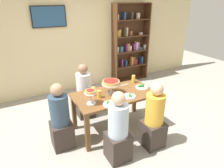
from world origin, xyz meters
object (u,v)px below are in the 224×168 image
personal_pizza_stand (91,94)px  salad_plate_far_diner (129,96)px  beer_glass_amber_short (133,79)px  deep_dish_pizza_stand (111,83)px  cutlery_knife_near (125,85)px  cutlery_fork_near (151,93)px  bookshelf (130,44)px  diner_head_west (61,121)px  water_glass_clear_near (114,84)px  diner_near_right (154,120)px  television (49,17)px  beer_glass_amber_spare (93,91)px  diner_far_left (84,95)px  dining_table (115,99)px  salad_plate_spare (110,104)px  diner_near_left (118,132)px  beer_glass_amber_tall (99,94)px  salad_plate_near_diner (142,87)px

personal_pizza_stand → salad_plate_far_diner: personal_pizza_stand is taller
beer_glass_amber_short → deep_dish_pizza_stand: bearing=-160.6°
deep_dish_pizza_stand → salad_plate_far_diner: bearing=-52.2°
deep_dish_pizza_stand → cutlery_knife_near: (0.41, 0.20, -0.20)m
cutlery_fork_near → bookshelf: bearing=44.4°
diner_head_west → water_glass_clear_near: size_ratio=12.11×
diner_near_right → television: bearing=17.9°
diner_head_west → beer_glass_amber_spare: (0.65, 0.15, 0.32)m
diner_near_right → water_glass_clear_near: 1.05m
beer_glass_amber_short → diner_far_left: bearing=154.9°
deep_dish_pizza_stand → water_glass_clear_near: size_ratio=3.53×
dining_table → diner_near_right: diner_near_right is taller
salad_plate_spare → water_glass_clear_near: (0.39, 0.59, 0.03)m
bookshelf → beer_glass_amber_short: 2.04m
dining_table → beer_glass_amber_short: (0.58, 0.27, 0.18)m
diner_near_left → beer_glass_amber_short: bearing=-42.8°
diner_near_right → cutlery_knife_near: diner_near_right is taller
television → diner_near_right: size_ratio=0.68×
diner_far_left → cutlery_fork_near: (0.91, -1.00, 0.25)m
television → diner_far_left: size_ratio=0.68×
dining_table → cutlery_knife_near: cutlery_knife_near is taller
personal_pizza_stand → beer_glass_amber_short: size_ratio=1.59×
diner_head_west → beer_glass_amber_spare: size_ratio=7.74×
diner_head_west → diner_near_left: size_ratio=1.00×
bookshelf → diner_head_west: size_ratio=1.92×
beer_glass_amber_tall → deep_dish_pizza_stand: bearing=12.8°
dining_table → beer_glass_amber_tall: beer_glass_amber_tall is taller
personal_pizza_stand → beer_glass_amber_spare: 0.32m
deep_dish_pizza_stand → salad_plate_far_diner: size_ratio=1.47×
bookshelf → television: bearing=177.6°
cutlery_fork_near → cutlery_knife_near: same height
dining_table → cutlery_knife_near: (0.37, 0.25, 0.11)m
beer_glass_amber_spare → cutlery_knife_near: bearing=9.6°
diner_near_left → salad_plate_far_diner: bearing=-45.7°
television → deep_dish_pizza_stand: 2.34m
salad_plate_spare → salad_plate_far_diner: bearing=12.6°
beer_glass_amber_tall → cutlery_knife_near: beer_glass_amber_tall is taller
dining_table → deep_dish_pizza_stand: 0.31m
diner_near_right → personal_pizza_stand: size_ratio=4.74×
dining_table → diner_near_right: bearing=-64.8°
personal_pizza_stand → beer_glass_amber_short: 1.17m
diner_head_west → beer_glass_amber_tall: size_ratio=8.66×
diner_far_left → deep_dish_pizza_stand: size_ratio=3.44×
diner_head_west → cutlery_fork_near: size_ratio=6.39×
deep_dish_pizza_stand → salad_plate_near_diner: (0.63, -0.06, -0.18)m
salad_plate_far_diner → beer_glass_amber_short: (0.41, 0.50, 0.06)m
dining_table → beer_glass_amber_tall: size_ratio=11.08×
diner_head_west → cutlery_fork_near: diner_head_west is taller
bookshelf → salad_plate_far_diner: bookshelf is taller
diner_head_west → cutlery_knife_near: diner_head_west is taller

